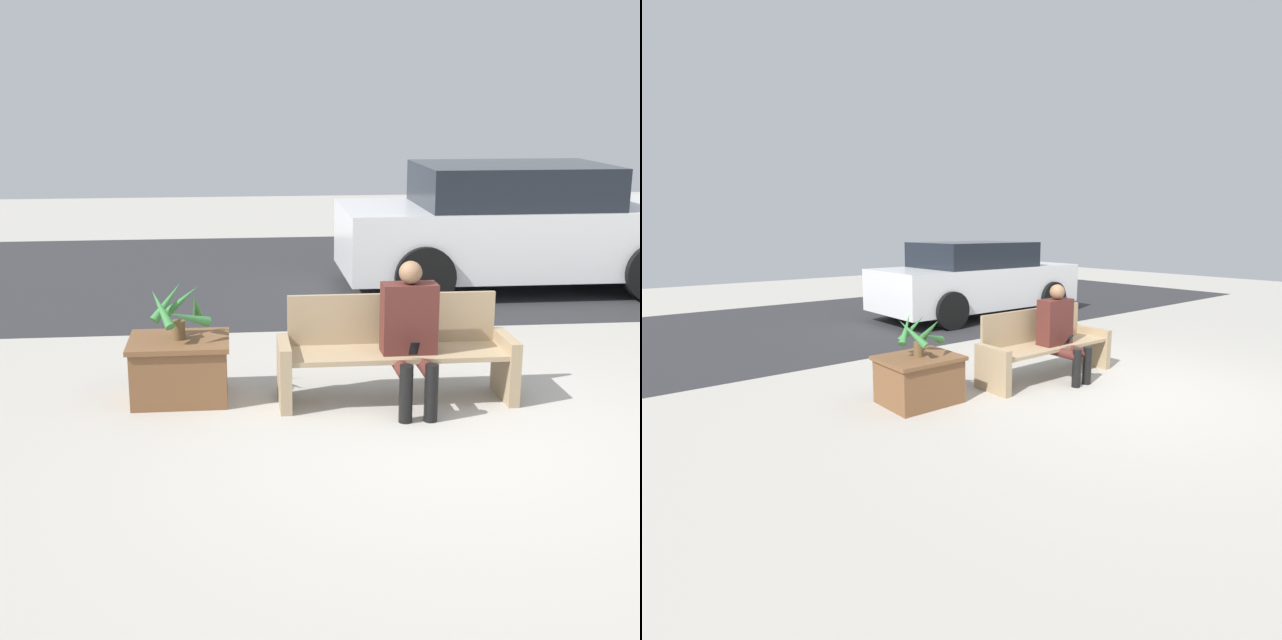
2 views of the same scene
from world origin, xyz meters
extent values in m
plane|color=#ADA89E|center=(0.00, 0.00, 0.00)|extent=(30.00, 30.00, 0.00)
cube|color=#2D2D30|center=(0.00, 6.04, 0.00)|extent=(20.00, 6.00, 0.01)
cube|color=tan|center=(-1.14, 0.83, 0.26)|extent=(0.09, 0.53, 0.52)
cube|color=tan|center=(0.67, 0.83, 0.26)|extent=(0.09, 0.53, 0.52)
cube|color=tan|center=(-0.23, 0.83, 0.40)|extent=(1.71, 0.49, 0.04)
cube|color=tan|center=(-0.23, 1.08, 0.63)|extent=(1.71, 0.04, 0.41)
cube|color=#51231E|center=(-0.15, 0.79, 0.70)|extent=(0.43, 0.22, 0.56)
sphere|color=#8C6647|center=(-0.15, 0.77, 1.07)|extent=(0.18, 0.18, 0.18)
cylinder|color=#51231E|center=(-0.25, 0.58, 0.37)|extent=(0.11, 0.43, 0.11)
cylinder|color=#51231E|center=(-0.05, 0.58, 0.37)|extent=(0.11, 0.43, 0.11)
cylinder|color=black|center=(-0.25, 0.36, 0.22)|extent=(0.10, 0.10, 0.45)
cylinder|color=black|center=(-0.05, 0.36, 0.22)|extent=(0.10, 0.10, 0.45)
cube|color=black|center=(-0.15, 0.56, 0.52)|extent=(0.07, 0.09, 0.12)
cube|color=brown|center=(-1.97, 1.07, 0.25)|extent=(0.75, 0.62, 0.50)
cube|color=brown|center=(-1.97, 1.07, 0.48)|extent=(0.80, 0.67, 0.04)
cylinder|color=brown|center=(-1.97, 1.07, 0.58)|extent=(0.11, 0.11, 0.15)
cone|color=#387F3D|center=(-1.82, 1.06, 0.77)|extent=(0.09, 0.35, 0.29)
cone|color=#387F3D|center=(-1.95, 1.21, 0.78)|extent=(0.34, 0.12, 0.31)
cone|color=#387F3D|center=(-2.05, 1.17, 0.79)|extent=(0.30, 0.27, 0.32)
cone|color=#387F3D|center=(-2.09, 0.99, 0.78)|extent=(0.25, 0.33, 0.30)
cone|color=#387F3D|center=(-1.88, 0.92, 0.72)|extent=(0.37, 0.26, 0.20)
cube|color=silver|center=(2.04, 4.84, 0.64)|extent=(4.41, 1.80, 0.82)
cube|color=black|center=(1.93, 4.84, 1.30)|extent=(2.29, 1.66, 0.51)
cylinder|color=black|center=(3.40, 3.94, 0.35)|extent=(0.71, 0.18, 0.71)
cylinder|color=black|center=(3.40, 5.74, 0.35)|extent=(0.71, 0.18, 0.71)
cylinder|color=black|center=(0.67, 3.94, 0.35)|extent=(0.71, 0.18, 0.71)
cylinder|color=black|center=(0.67, 5.74, 0.35)|extent=(0.71, 0.18, 0.71)
camera|label=1|loc=(-1.52, -5.87, 2.45)|focal=50.00mm
camera|label=2|loc=(-4.78, -3.16, 1.81)|focal=28.00mm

